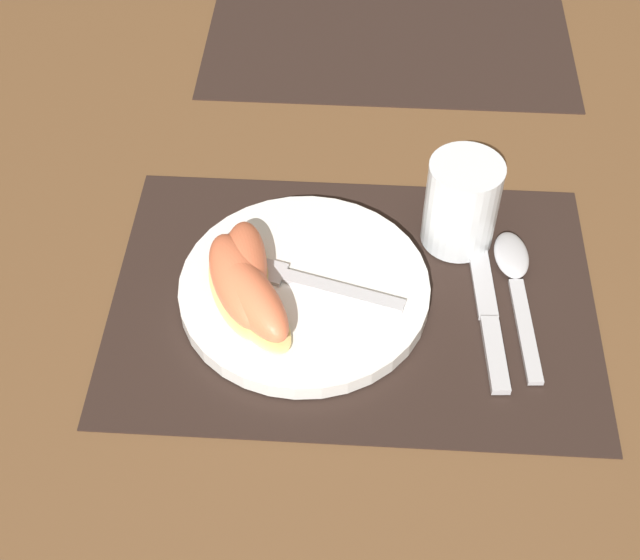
{
  "coord_description": "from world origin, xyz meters",
  "views": [
    {
      "loc": [
        0.0,
        -0.54,
        0.66
      ],
      "look_at": [
        -0.03,
        0.0,
        0.02
      ],
      "focal_mm": 50.0,
      "sensor_mm": 36.0,
      "label": 1
    }
  ],
  "objects_px": {
    "plate": "(301,286)",
    "citrus_wedge_2": "(245,295)",
    "juice_glass": "(457,207)",
    "citrus_wedge_0": "(241,267)",
    "spoon": "(511,274)",
    "citrus_wedge_1": "(235,282)",
    "knife": "(483,305)",
    "fork": "(289,277)"
  },
  "relations": [
    {
      "from": "plate",
      "to": "citrus_wedge_2",
      "type": "xyz_separation_m",
      "value": [
        -0.05,
        -0.04,
        0.03
      ]
    },
    {
      "from": "juice_glass",
      "to": "citrus_wedge_0",
      "type": "relative_size",
      "value": 0.77
    },
    {
      "from": "citrus_wedge_0",
      "to": "plate",
      "type": "bearing_deg",
      "value": 0.36
    },
    {
      "from": "citrus_wedge_0",
      "to": "spoon",
      "type": "bearing_deg",
      "value": 6.78
    },
    {
      "from": "citrus_wedge_1",
      "to": "citrus_wedge_2",
      "type": "distance_m",
      "value": 0.02
    },
    {
      "from": "juice_glass",
      "to": "spoon",
      "type": "xyz_separation_m",
      "value": [
        0.05,
        -0.05,
        -0.04
      ]
    },
    {
      "from": "citrus_wedge_2",
      "to": "knife",
      "type": "bearing_deg",
      "value": 6.72
    },
    {
      "from": "knife",
      "to": "citrus_wedge_2",
      "type": "distance_m",
      "value": 0.22
    },
    {
      "from": "knife",
      "to": "fork",
      "type": "relative_size",
      "value": 1.11
    },
    {
      "from": "citrus_wedge_2",
      "to": "fork",
      "type": "bearing_deg",
      "value": 45.64
    },
    {
      "from": "fork",
      "to": "citrus_wedge_2",
      "type": "xyz_separation_m",
      "value": [
        -0.04,
        -0.04,
        0.02
      ]
    },
    {
      "from": "fork",
      "to": "citrus_wedge_0",
      "type": "relative_size",
      "value": 1.52
    },
    {
      "from": "plate",
      "to": "citrus_wedge_0",
      "type": "bearing_deg",
      "value": -179.64
    },
    {
      "from": "citrus_wedge_1",
      "to": "spoon",
      "type": "bearing_deg",
      "value": 10.83
    },
    {
      "from": "citrus_wedge_0",
      "to": "citrus_wedge_1",
      "type": "xyz_separation_m",
      "value": [
        -0.0,
        -0.02,
        0.0
      ]
    },
    {
      "from": "knife",
      "to": "citrus_wedge_2",
      "type": "xyz_separation_m",
      "value": [
        -0.22,
        -0.03,
        0.03
      ]
    },
    {
      "from": "spoon",
      "to": "fork",
      "type": "xyz_separation_m",
      "value": [
        -0.21,
        -0.03,
        0.01
      ]
    },
    {
      "from": "plate",
      "to": "citrus_wedge_1",
      "type": "relative_size",
      "value": 1.8
    },
    {
      "from": "knife",
      "to": "citrus_wedge_1",
      "type": "height_order",
      "value": "citrus_wedge_1"
    },
    {
      "from": "plate",
      "to": "citrus_wedge_0",
      "type": "xyz_separation_m",
      "value": [
        -0.06,
        -0.0,
        0.02
      ]
    },
    {
      "from": "plate",
      "to": "fork",
      "type": "distance_m",
      "value": 0.02
    },
    {
      "from": "spoon",
      "to": "citrus_wedge_1",
      "type": "distance_m",
      "value": 0.27
    },
    {
      "from": "juice_glass",
      "to": "citrus_wedge_0",
      "type": "bearing_deg",
      "value": -158.21
    },
    {
      "from": "fork",
      "to": "citrus_wedge_0",
      "type": "distance_m",
      "value": 0.05
    },
    {
      "from": "citrus_wedge_0",
      "to": "fork",
      "type": "bearing_deg",
      "value": 2.09
    },
    {
      "from": "fork",
      "to": "citrus_wedge_1",
      "type": "relative_size",
      "value": 1.42
    },
    {
      "from": "fork",
      "to": "citrus_wedge_1",
      "type": "distance_m",
      "value": 0.05
    },
    {
      "from": "citrus_wedge_0",
      "to": "citrus_wedge_2",
      "type": "height_order",
      "value": "citrus_wedge_2"
    },
    {
      "from": "plate",
      "to": "citrus_wedge_2",
      "type": "distance_m",
      "value": 0.06
    },
    {
      "from": "juice_glass",
      "to": "knife",
      "type": "xyz_separation_m",
      "value": [
        0.03,
        -0.09,
        -0.04
      ]
    },
    {
      "from": "citrus_wedge_2",
      "to": "spoon",
      "type": "bearing_deg",
      "value": 14.73
    },
    {
      "from": "plate",
      "to": "fork",
      "type": "height_order",
      "value": "fork"
    },
    {
      "from": "citrus_wedge_0",
      "to": "citrus_wedge_1",
      "type": "relative_size",
      "value": 0.94
    },
    {
      "from": "spoon",
      "to": "juice_glass",
      "type": "bearing_deg",
      "value": 137.02
    },
    {
      "from": "citrus_wedge_1",
      "to": "citrus_wedge_2",
      "type": "height_order",
      "value": "citrus_wedge_2"
    },
    {
      "from": "citrus_wedge_2",
      "to": "citrus_wedge_1",
      "type": "bearing_deg",
      "value": 125.59
    },
    {
      "from": "juice_glass",
      "to": "citrus_wedge_0",
      "type": "xyz_separation_m",
      "value": [
        -0.2,
        -0.08,
        -0.01
      ]
    },
    {
      "from": "plate",
      "to": "spoon",
      "type": "relative_size",
      "value": 1.31
    },
    {
      "from": "knife",
      "to": "citrus_wedge_0",
      "type": "relative_size",
      "value": 1.67
    },
    {
      "from": "citrus_wedge_1",
      "to": "citrus_wedge_2",
      "type": "xyz_separation_m",
      "value": [
        0.01,
        -0.02,
        0.0
      ]
    },
    {
      "from": "juice_glass",
      "to": "spoon",
      "type": "height_order",
      "value": "juice_glass"
    },
    {
      "from": "juice_glass",
      "to": "citrus_wedge_0",
      "type": "height_order",
      "value": "juice_glass"
    }
  ]
}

